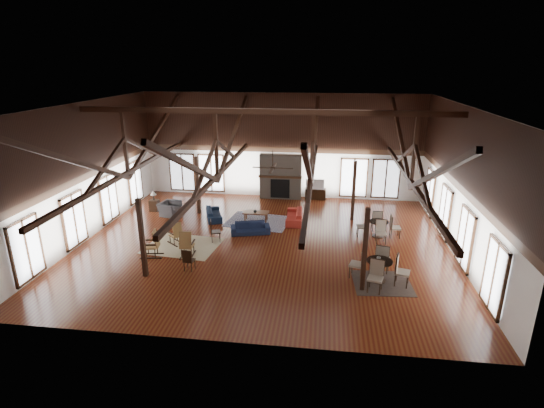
# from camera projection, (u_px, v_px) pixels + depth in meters

# --- Properties ---
(floor) EXTENTS (16.00, 16.00, 0.00)m
(floor) POSITION_uv_depth(u_px,v_px,m) (264.00, 243.00, 18.77)
(floor) COLOR #5D2D13
(floor) RESTS_ON ground
(ceiling) EXTENTS (16.00, 14.00, 0.02)m
(ceiling) POSITION_uv_depth(u_px,v_px,m) (263.00, 105.00, 16.84)
(ceiling) COLOR black
(ceiling) RESTS_ON wall_back
(wall_back) EXTENTS (16.00, 0.02, 6.00)m
(wall_back) POSITION_uv_depth(u_px,v_px,m) (281.00, 146.00, 24.38)
(wall_back) COLOR white
(wall_back) RESTS_ON floor
(wall_front) EXTENTS (16.00, 0.02, 6.00)m
(wall_front) POSITION_uv_depth(u_px,v_px,m) (226.00, 247.00, 11.23)
(wall_front) COLOR white
(wall_front) RESTS_ON floor
(wall_left) EXTENTS (0.02, 14.00, 6.00)m
(wall_left) POSITION_uv_depth(u_px,v_px,m) (85.00, 172.00, 18.77)
(wall_left) COLOR white
(wall_left) RESTS_ON floor
(wall_right) EXTENTS (0.02, 14.00, 6.00)m
(wall_right) POSITION_uv_depth(u_px,v_px,m) (463.00, 185.00, 16.85)
(wall_right) COLOR white
(wall_right) RESTS_ON floor
(roof_truss) EXTENTS (15.60, 14.07, 3.14)m
(roof_truss) POSITION_uv_depth(u_px,v_px,m) (264.00, 154.00, 17.48)
(roof_truss) COLOR black
(roof_truss) RESTS_ON wall_back
(post_grid) EXTENTS (8.16, 7.16, 3.05)m
(post_grid) POSITION_uv_depth(u_px,v_px,m) (264.00, 211.00, 18.28)
(post_grid) COLOR black
(post_grid) RESTS_ON floor
(fireplace) EXTENTS (2.50, 0.69, 2.60)m
(fireplace) POSITION_uv_depth(u_px,v_px,m) (281.00, 177.00, 24.62)
(fireplace) COLOR #6C6052
(fireplace) RESTS_ON floor
(ceiling_fan) EXTENTS (1.60, 1.60, 0.75)m
(ceiling_fan) POSITION_uv_depth(u_px,v_px,m) (273.00, 167.00, 16.57)
(ceiling_fan) COLOR black
(ceiling_fan) RESTS_ON roof_truss
(sofa_navy_front) EXTENTS (1.93, 1.15, 0.53)m
(sofa_navy_front) POSITION_uv_depth(u_px,v_px,m) (250.00, 228.00, 19.78)
(sofa_navy_front) COLOR #131B35
(sofa_navy_front) RESTS_ON floor
(sofa_navy_left) EXTENTS (1.90, 1.24, 0.52)m
(sofa_navy_left) POSITION_uv_depth(u_px,v_px,m) (214.00, 214.00, 21.66)
(sofa_navy_left) COLOR black
(sofa_navy_left) RESTS_ON floor
(sofa_orange) EXTENTS (1.99, 0.84, 0.58)m
(sofa_orange) POSITION_uv_depth(u_px,v_px,m) (294.00, 216.00, 21.25)
(sofa_orange) COLOR #A3291F
(sofa_orange) RESTS_ON floor
(coffee_table) EXTENTS (1.28, 0.67, 0.48)m
(coffee_table) POSITION_uv_depth(u_px,v_px,m) (256.00, 213.00, 21.28)
(coffee_table) COLOR brown
(coffee_table) RESTS_ON floor
(vase) EXTENTS (0.22, 0.22, 0.18)m
(vase) POSITION_uv_depth(u_px,v_px,m) (255.00, 211.00, 21.14)
(vase) COLOR #B2B2B2
(vase) RESTS_ON coffee_table
(armchair) EXTENTS (1.22, 1.12, 0.69)m
(armchair) POSITION_uv_depth(u_px,v_px,m) (170.00, 209.00, 22.15)
(armchair) COLOR #343437
(armchair) RESTS_ON floor
(side_table_lamp) EXTENTS (0.45, 0.45, 1.15)m
(side_table_lamp) POSITION_uv_depth(u_px,v_px,m) (154.00, 203.00, 22.74)
(side_table_lamp) COLOR black
(side_table_lamp) RESTS_ON floor
(rocking_chair_a) EXTENTS (0.87, 0.81, 1.01)m
(rocking_chair_a) POSITION_uv_depth(u_px,v_px,m) (176.00, 234.00, 18.55)
(rocking_chair_a) COLOR olive
(rocking_chair_a) RESTS_ON floor
(rocking_chair_b) EXTENTS (0.52, 0.91, 1.15)m
(rocking_chair_b) POSITION_uv_depth(u_px,v_px,m) (186.00, 245.00, 17.33)
(rocking_chair_b) COLOR olive
(rocking_chair_b) RESTS_ON floor
(rocking_chair_c) EXTENTS (0.96, 0.61, 1.16)m
(rocking_chair_c) POSITION_uv_depth(u_px,v_px,m) (154.00, 244.00, 17.35)
(rocking_chair_c) COLOR olive
(rocking_chair_c) RESTS_ON floor
(side_chair_a) EXTENTS (0.53, 0.53, 1.02)m
(side_chair_a) POSITION_uv_depth(u_px,v_px,m) (213.00, 229.00, 18.78)
(side_chair_a) COLOR black
(side_chair_a) RESTS_ON floor
(side_chair_b) EXTENTS (0.43, 0.43, 0.90)m
(side_chair_b) POSITION_uv_depth(u_px,v_px,m) (188.00, 259.00, 16.15)
(side_chair_b) COLOR black
(side_chair_b) RESTS_ON floor
(cafe_table_near) EXTENTS (2.22, 2.22, 1.13)m
(cafe_table_near) POSITION_uv_depth(u_px,v_px,m) (379.00, 267.00, 15.41)
(cafe_table_near) COLOR black
(cafe_table_near) RESTS_ON floor
(cafe_table_far) EXTENTS (1.98, 1.98, 1.03)m
(cafe_table_far) POSITION_uv_depth(u_px,v_px,m) (379.00, 226.00, 19.35)
(cafe_table_far) COLOR black
(cafe_table_far) RESTS_ON floor
(cup_near) EXTENTS (0.17, 0.17, 0.11)m
(cup_near) POSITION_uv_depth(u_px,v_px,m) (379.00, 258.00, 15.39)
(cup_near) COLOR #B2B2B2
(cup_near) RESTS_ON cafe_table_near
(cup_far) EXTENTS (0.12, 0.12, 0.09)m
(cup_far) POSITION_uv_depth(u_px,v_px,m) (378.00, 220.00, 19.27)
(cup_far) COLOR #B2B2B2
(cup_far) RESTS_ON cafe_table_far
(tv_console) EXTENTS (1.19, 0.45, 0.60)m
(tv_console) POSITION_uv_depth(u_px,v_px,m) (315.00, 194.00, 24.77)
(tv_console) COLOR black
(tv_console) RESTS_ON floor
(television) EXTENTS (1.05, 0.14, 0.61)m
(television) POSITION_uv_depth(u_px,v_px,m) (315.00, 184.00, 24.58)
(television) COLOR #B2B2B2
(television) RESTS_ON tv_console
(rug_tan) EXTENTS (3.28, 2.71, 0.01)m
(rug_tan) POSITION_uv_depth(u_px,v_px,m) (183.00, 246.00, 18.52)
(rug_tan) COLOR tan
(rug_tan) RESTS_ON floor
(rug_navy) EXTENTS (3.38, 2.74, 0.01)m
(rug_navy) POSITION_uv_depth(u_px,v_px,m) (258.00, 221.00, 21.33)
(rug_navy) COLOR #181A45
(rug_navy) RESTS_ON floor
(rug_dark) EXTENTS (2.19, 2.02, 0.01)m
(rug_dark) POSITION_uv_depth(u_px,v_px,m) (382.00, 283.00, 15.42)
(rug_dark) COLOR black
(rug_dark) RESTS_ON floor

